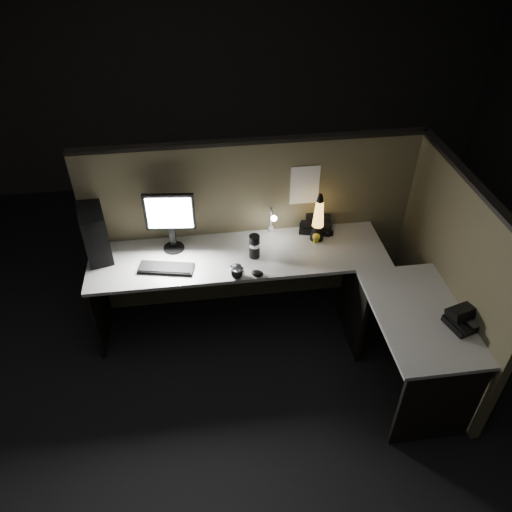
{
  "coord_description": "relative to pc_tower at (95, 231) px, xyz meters",
  "views": [
    {
      "loc": [
        -0.42,
        -2.41,
        3.14
      ],
      "look_at": [
        -0.05,
        0.35,
        0.9
      ],
      "focal_mm": 35.0,
      "sensor_mm": 36.0,
      "label": 1
    }
  ],
  "objects": [
    {
      "name": "desk_phone",
      "position": [
        2.46,
        -1.09,
        -0.15
      ],
      "size": [
        0.26,
        0.26,
        0.13
      ],
      "rotation": [
        0.0,
        0.0,
        0.28
      ],
      "color": "black",
      "rests_on": "desk"
    },
    {
      "name": "clip_lamp",
      "position": [
        1.36,
        0.04,
        -0.06
      ],
      "size": [
        0.05,
        0.19,
        0.24
      ],
      "color": "white",
      "rests_on": "desk"
    },
    {
      "name": "partition_right",
      "position": [
        2.55,
        -0.67,
        -0.18
      ],
      "size": [
        0.06,
        1.66,
        1.5
      ],
      "primitive_type": "cube",
      "color": "brown",
      "rests_on": "ground"
    },
    {
      "name": "partition_back",
      "position": [
        1.22,
        0.16,
        -0.18
      ],
      "size": [
        2.66,
        0.06,
        1.5
      ],
      "primitive_type": "cube",
      "color": "brown",
      "rests_on": "ground"
    },
    {
      "name": "travel_mug",
      "position": [
        1.19,
        -0.21,
        -0.11
      ],
      "size": [
        0.09,
        0.09,
        0.19
      ],
      "primitive_type": "cylinder",
      "color": "black",
      "rests_on": "desk"
    },
    {
      "name": "desk",
      "position": [
        1.4,
        -0.51,
        -0.35
      ],
      "size": [
        2.6,
        1.6,
        0.73
      ],
      "color": "#BCB9B1",
      "rests_on": "ground"
    },
    {
      "name": "steel_mug",
      "position": [
        1.03,
        -0.43,
        -0.16
      ],
      "size": [
        0.13,
        0.13,
        0.09
      ],
      "primitive_type": "imported",
      "rotation": [
        0.0,
        0.0,
        -0.12
      ],
      "color": "silver",
      "rests_on": "desk"
    },
    {
      "name": "pinned_paper",
      "position": [
        1.63,
        0.13,
        0.2
      ],
      "size": [
        0.23,
        0.0,
        0.33
      ],
      "primitive_type": "cube",
      "color": "white",
      "rests_on": "partition_back"
    },
    {
      "name": "mouse",
      "position": [
        1.18,
        -0.43,
        -0.19
      ],
      "size": [
        0.11,
        0.1,
        0.04
      ],
      "primitive_type": "ellipsoid",
      "rotation": [
        0.0,
        0.0,
        -0.41
      ],
      "color": "black",
      "rests_on": "desk"
    },
    {
      "name": "figurine",
      "position": [
        1.7,
        -0.09,
        -0.15
      ],
      "size": [
        0.06,
        0.06,
        0.06
      ],
      "primitive_type": "sphere",
      "color": "yellow",
      "rests_on": "desk"
    },
    {
      "name": "keyboard",
      "position": [
        0.51,
        -0.27,
        -0.19
      ],
      "size": [
        0.43,
        0.22,
        0.02
      ],
      "primitive_type": "cube",
      "rotation": [
        0.0,
        0.0,
        -0.21
      ],
      "color": "black",
      "rests_on": "desk"
    },
    {
      "name": "lava_lamp",
      "position": [
        1.71,
        -0.05,
        -0.03
      ],
      "size": [
        0.11,
        0.11,
        0.41
      ],
      "color": "black",
      "rests_on": "desk"
    },
    {
      "name": "floor",
      "position": [
        1.22,
        -0.77,
        -0.93
      ],
      "size": [
        6.0,
        6.0,
        0.0
      ],
      "primitive_type": "plane",
      "color": "black",
      "rests_on": "ground"
    },
    {
      "name": "pc_tower",
      "position": [
        0.0,
        0.0,
        0.0
      ],
      "size": [
        0.26,
        0.42,
        0.41
      ],
      "primitive_type": "cube",
      "rotation": [
        0.0,
        0.0,
        0.23
      ],
      "color": "black",
      "rests_on": "desk"
    },
    {
      "name": "monitor",
      "position": [
        0.57,
        -0.01,
        0.09
      ],
      "size": [
        0.38,
        0.16,
        0.49
      ],
      "rotation": [
        0.0,
        0.0,
        -0.1
      ],
      "color": "black",
      "rests_on": "desk"
    },
    {
      "name": "room_shell",
      "position": [
        1.22,
        -0.77,
        0.69
      ],
      "size": [
        6.0,
        6.0,
        6.0
      ],
      "color": "silver",
      "rests_on": "ground"
    },
    {
      "name": "organizer",
      "position": [
        1.73,
        0.11,
        -0.16
      ],
      "size": [
        0.3,
        0.28,
        0.19
      ],
      "rotation": [
        0.0,
        0.0,
        -0.27
      ],
      "color": "black",
      "rests_on": "desk"
    }
  ]
}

